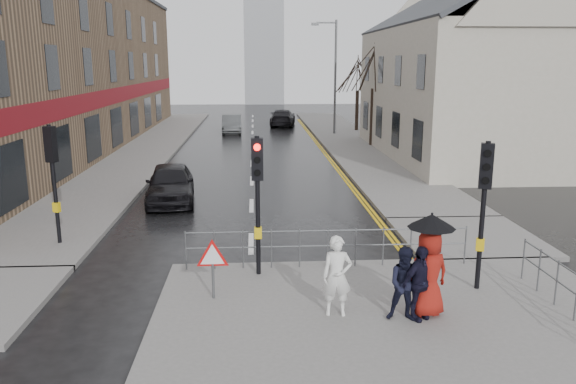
{
  "coord_description": "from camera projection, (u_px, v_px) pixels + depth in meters",
  "views": [
    {
      "loc": [
        0.14,
        -12.78,
        5.19
      ],
      "look_at": [
        1.14,
        3.81,
        1.36
      ],
      "focal_mm": 35.0,
      "sensor_mm": 36.0,
      "label": 1
    }
  ],
  "objects": [
    {
      "name": "pedestrian_d",
      "position": [
        419.0,
        283.0,
        11.17
      ],
      "size": [
        0.96,
        0.79,
        1.54
      ],
      "primitive_type": "imported",
      "rotation": [
        0.0,
        0.0,
        0.55
      ],
      "color": "black",
      "rests_on": "near_pavement"
    },
    {
      "name": "car_far",
      "position": [
        283.0,
        118.0,
        46.96
      ],
      "size": [
        2.48,
        5.02,
        1.4
      ],
      "primitive_type": "imported",
      "rotation": [
        0.0,
        0.0,
        3.03
      ],
      "color": "black",
      "rests_on": "ground"
    },
    {
      "name": "car_mid",
      "position": [
        232.0,
        124.0,
        42.38
      ],
      "size": [
        1.6,
        4.17,
        1.36
      ],
      "primitive_type": "imported",
      "rotation": [
        0.0,
        0.0,
        0.04
      ],
      "color": "#434648",
      "rests_on": "ground"
    },
    {
      "name": "pavement_bridge_right",
      "position": [
        467.0,
        237.0,
        16.87
      ],
      "size": [
        4.0,
        4.2,
        0.14
      ],
      "primitive_type": "cube",
      "color": "#605E5B",
      "rests_on": "ground"
    },
    {
      "name": "church_tower",
      "position": [
        264.0,
        32.0,
        71.96
      ],
      "size": [
        5.0,
        5.0,
        18.0
      ],
      "primitive_type": "cube",
      "color": "#92959A",
      "rests_on": "ground"
    },
    {
      "name": "ground",
      "position": [
        251.0,
        282.0,
        13.59
      ],
      "size": [
        120.0,
        120.0,
        0.0
      ],
      "primitive_type": "plane",
      "color": "black",
      "rests_on": "ground"
    },
    {
      "name": "building_right_cream",
      "position": [
        470.0,
        70.0,
        30.73
      ],
      "size": [
        9.0,
        16.4,
        10.1
      ],
      "color": "#B5AC9E",
      "rests_on": "ground"
    },
    {
      "name": "tree_near",
      "position": [
        374.0,
        64.0,
        34.27
      ],
      "size": [
        2.4,
        2.4,
        6.58
      ],
      "color": "black",
      "rests_on": "right_pavement"
    },
    {
      "name": "car_parked",
      "position": [
        170.0,
        183.0,
        21.24
      ],
      "size": [
        2.15,
        4.46,
        1.47
      ],
      "primitive_type": "imported",
      "rotation": [
        0.0,
        0.0,
        0.1
      ],
      "color": "black",
      "rests_on": "ground"
    },
    {
      "name": "warning_sign",
      "position": [
        213.0,
        259.0,
        12.14
      ],
      "size": [
        0.8,
        0.07,
        1.35
      ],
      "color": "#595B5E",
      "rests_on": "near_pavement"
    },
    {
      "name": "pedestrian_with_umbrella",
      "position": [
        429.0,
        262.0,
        11.27
      ],
      "size": [
        1.0,
        0.96,
        2.14
      ],
      "color": "maroon",
      "rests_on": "near_pavement"
    },
    {
      "name": "tree_far",
      "position": [
        358.0,
        73.0,
        42.24
      ],
      "size": [
        2.4,
        2.4,
        5.64
      ],
      "color": "black",
      "rests_on": "right_pavement"
    },
    {
      "name": "traffic_signal_far_left",
      "position": [
        52.0,
        163.0,
        15.64
      ],
      "size": [
        0.34,
        0.33,
        3.4
      ],
      "color": "black",
      "rests_on": "left_pavement"
    },
    {
      "name": "right_pavement",
      "position": [
        348.0,
        140.0,
        38.27
      ],
      "size": [
        4.0,
        40.0,
        0.14
      ],
      "primitive_type": "cube",
      "color": "#605E5B",
      "rests_on": "ground"
    },
    {
      "name": "building_left_terrace",
      "position": [
        48.0,
        66.0,
        33.16
      ],
      "size": [
        8.0,
        42.0,
        10.0
      ],
      "primitive_type": "cube",
      "color": "#81654A",
      "rests_on": "ground"
    },
    {
      "name": "near_pavement",
      "position": [
        412.0,
        347.0,
        10.35
      ],
      "size": [
        10.0,
        9.0,
        0.14
      ],
      "primitive_type": "cube",
      "color": "#605E5B",
      "rests_on": "ground"
    },
    {
      "name": "traffic_signal_near_right",
      "position": [
        484.0,
        190.0,
        12.37
      ],
      "size": [
        0.34,
        0.33,
        3.4
      ],
      "color": "black",
      "rests_on": "near_pavement"
    },
    {
      "name": "traffic_signal_near_left",
      "position": [
        257.0,
        181.0,
        13.24
      ],
      "size": [
        0.28,
        0.27,
        3.4
      ],
      "color": "black",
      "rests_on": "near_pavement"
    },
    {
      "name": "pedestrian_b",
      "position": [
        406.0,
        284.0,
        11.12
      ],
      "size": [
        0.84,
        0.72,
        1.52
      ],
      "primitive_type": "imported",
      "rotation": [
        0.0,
        0.0,
        -0.21
      ],
      "color": "black",
      "rests_on": "near_pavement"
    },
    {
      "name": "guard_railing_front",
      "position": [
        328.0,
        239.0,
        14.1
      ],
      "size": [
        7.14,
        0.04,
        1.0
      ],
      "color": "#595B5E",
      "rests_on": "near_pavement"
    },
    {
      "name": "pedestrian_a",
      "position": [
        337.0,
        276.0,
        11.36
      ],
      "size": [
        0.64,
        0.45,
        1.67
      ],
      "primitive_type": "imported",
      "rotation": [
        0.0,
        0.0,
        -0.09
      ],
      "color": "silver",
      "rests_on": "near_pavement"
    },
    {
      "name": "left_pavement",
      "position": [
        150.0,
        146.0,
        35.57
      ],
      "size": [
        4.0,
        44.0,
        0.14
      ],
      "primitive_type": "cube",
      "color": "#605E5B",
      "rests_on": "ground"
    },
    {
      "name": "street_lamp",
      "position": [
        333.0,
        70.0,
        40.11
      ],
      "size": [
        1.83,
        0.25,
        8.0
      ],
      "color": "#595B5E",
      "rests_on": "right_pavement"
    }
  ]
}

